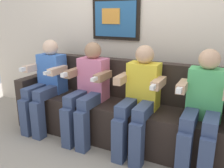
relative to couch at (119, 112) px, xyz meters
The scene contains 7 objects.
ground_plane 0.45m from the couch, 90.00° to the right, with size 6.48×6.48×0.00m, color #9E9384.
back_wall_assembly 1.08m from the couch, 90.76° to the left, with size 4.98×0.10×2.60m.
couch is the anchor object (origin of this frame).
person_leftmost 0.97m from the couch, 169.51° to the right, with size 0.46×0.56×1.11m.
person_left_center 0.46m from the couch, 150.95° to the right, with size 0.46×0.56×1.11m.
person_right_center 0.46m from the couch, 28.95° to the right, with size 0.46×0.56×1.11m.
person_rightmost 0.97m from the couch, 10.49° to the right, with size 0.46×0.56×1.11m.
Camera 1 is at (1.09, -2.00, 1.39)m, focal length 38.35 mm.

